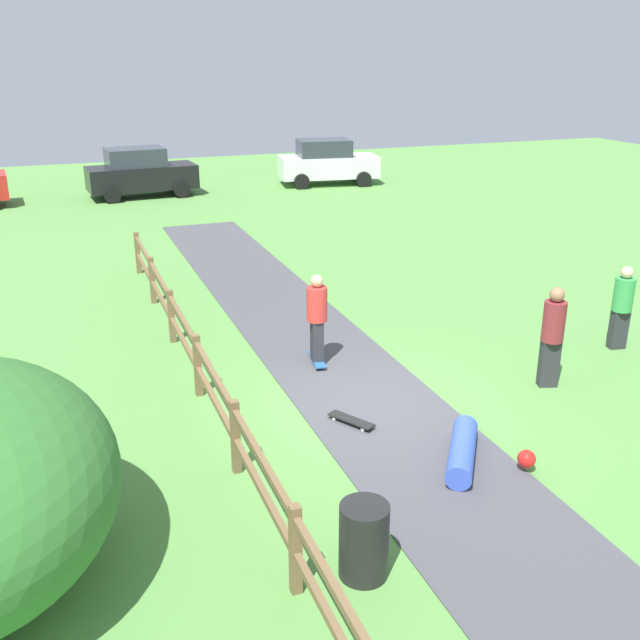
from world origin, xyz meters
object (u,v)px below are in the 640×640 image
object	(u,v)px
skater_fallen	(467,451)
bystander_maroon	(553,332)
parked_car_black	(140,172)
trash_bin	(364,541)
bystander_green	(622,304)
parked_car_white	(327,162)
skateboard_loose	(351,420)
skater_riding	(317,315)

from	to	relation	value
skater_fallen	bystander_maroon	size ratio (longest dim) A/B	0.81
parked_car_black	bystander_maroon	bearing A→B (deg)	-78.03
trash_bin	bystander_green	xyz separation A→B (m)	(7.36, 4.32, 0.47)
parked_car_black	parked_car_white	bearing A→B (deg)	0.08
skateboard_loose	bystander_maroon	size ratio (longest dim) A/B	0.44
bystander_maroon	parked_car_white	world-z (taller)	parked_car_white
bystander_maroon	parked_car_white	distance (m)	20.54
parked_car_black	skateboard_loose	bearing A→B (deg)	-88.58
trash_bin	skateboard_loose	world-z (taller)	trash_bin
parked_car_black	parked_car_white	world-z (taller)	same
skater_fallen	bystander_maroon	xyz separation A→B (m)	(2.68, 1.75, 0.81)
skater_fallen	parked_car_white	xyz separation A→B (m)	(6.33, 21.96, 0.76)
bystander_green	bystander_maroon	size ratio (longest dim) A/B	0.92
skater_riding	skateboard_loose	world-z (taller)	skater_riding
skateboard_loose	bystander_green	size ratio (longest dim) A/B	0.47
skater_fallen	parked_car_black	xyz separation A→B (m)	(-1.60, 21.95, 0.76)
trash_bin	parked_car_white	distance (m)	25.12
trash_bin	bystander_green	size ratio (longest dim) A/B	0.54
skater_riding	skateboard_loose	size ratio (longest dim) A/B	2.18
skater_fallen	skater_riding	bearing A→B (deg)	100.91
skateboard_loose	parked_car_white	distance (m)	21.66
skater_riding	parked_car_white	xyz separation A→B (m)	(7.11, 17.92, -0.02)
skater_riding	bystander_maroon	world-z (taller)	bystander_maroon
skater_riding	bystander_maroon	distance (m)	4.15
trash_bin	bystander_green	distance (m)	8.55
trash_bin	bystander_maroon	size ratio (longest dim) A/B	0.50
skater_riding	skater_fallen	xyz separation A→B (m)	(0.78, -4.04, -0.78)
parked_car_white	skateboard_loose	bearing A→B (deg)	-110.07
trash_bin	parked_car_black	xyz separation A→B (m)	(0.72, 23.57, 0.51)
parked_car_black	skater_riding	bearing A→B (deg)	-87.37
skater_fallen	parked_car_white	bearing A→B (deg)	73.92
bystander_green	parked_car_black	distance (m)	20.36
skater_fallen	parked_car_black	world-z (taller)	parked_car_black
skater_fallen	bystander_maroon	world-z (taller)	bystander_maroon
trash_bin	skater_fallen	bearing A→B (deg)	34.83
bystander_green	parked_car_white	world-z (taller)	parked_car_white
trash_bin	bystander_maroon	xyz separation A→B (m)	(5.00, 3.37, 0.56)
skater_fallen	skateboard_loose	world-z (taller)	skater_fallen
skater_riding	skateboard_loose	distance (m)	2.59
skateboard_loose	parked_car_black	world-z (taller)	parked_car_black
bystander_green	skateboard_loose	bearing A→B (deg)	-170.05
bystander_green	parked_car_white	xyz separation A→B (m)	(1.29, 19.26, 0.04)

